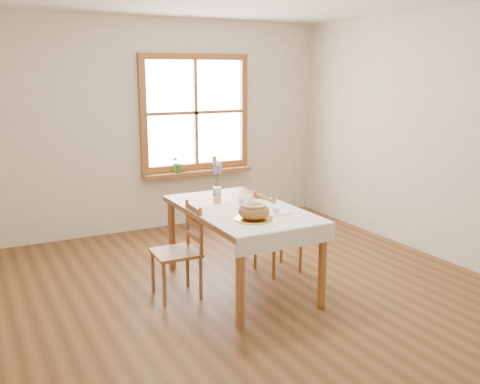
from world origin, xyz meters
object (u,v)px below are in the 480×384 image
at_px(bread_plate, 254,219).
at_px(dining_table, 240,217).
at_px(chair_left, 176,251).
at_px(flower_vase, 217,193).
at_px(chair_right, 278,232).

bearing_deg(bread_plate, dining_table, 76.93).
relative_size(chair_left, bread_plate, 2.73).
height_order(dining_table, flower_vase, flower_vase).
bearing_deg(bread_plate, chair_left, 135.33).
relative_size(chair_right, bread_plate, 2.66).
bearing_deg(chair_right, flower_vase, 54.32).
bearing_deg(chair_right, chair_left, 91.20).
bearing_deg(chair_right, dining_table, 103.68).
distance_m(dining_table, chair_right, 0.60).
height_order(dining_table, chair_right, chair_right).
relative_size(dining_table, flower_vase, 17.31).
distance_m(chair_left, chair_right, 1.13).
bearing_deg(bread_plate, flower_vase, 83.76).
relative_size(chair_left, flower_vase, 9.00).
xyz_separation_m(bread_plate, flower_vase, (0.10, 0.92, 0.03)).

